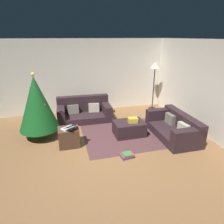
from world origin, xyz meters
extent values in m
plane|color=brown|center=(0.00, 0.00, 0.00)|extent=(6.40, 6.40, 0.00)
cube|color=silver|center=(0.00, 3.14, 1.30)|extent=(6.40, 0.12, 2.60)
cube|color=silver|center=(3.14, 0.00, 1.30)|extent=(0.12, 6.40, 2.60)
cube|color=#2D1E23|center=(-0.08, 2.15, 0.11)|extent=(1.77, 0.95, 0.22)
cube|color=#2D1E23|center=(-0.07, 2.48, 0.49)|extent=(1.75, 0.28, 0.54)
cube|color=#2D1E23|center=(0.67, 2.13, 0.37)|extent=(0.26, 0.91, 0.30)
cube|color=#2D1E23|center=(-0.84, 2.17, 0.37)|extent=(0.26, 0.91, 0.30)
cube|color=#BCB299|center=(0.27, 2.27, 0.37)|extent=(0.37, 0.19, 0.31)
cube|color=#716B5B|center=(-0.43, 2.29, 0.37)|extent=(0.37, 0.18, 0.31)
cube|color=#2D1E23|center=(2.15, 0.35, 0.11)|extent=(0.90, 1.73, 0.23)
cube|color=#2D1E23|center=(2.47, 0.35, 0.43)|extent=(0.26, 1.73, 0.42)
cube|color=#2D1E23|center=(2.14, -0.39, 0.39)|extent=(0.88, 0.25, 0.33)
cube|color=#2D1E23|center=(2.16, 1.10, 0.39)|extent=(0.88, 0.25, 0.33)
cube|color=#BCB299|center=(2.27, 0.01, 0.38)|extent=(0.17, 0.37, 0.30)
cube|color=#716B5B|center=(2.27, 0.70, 0.38)|extent=(0.15, 0.37, 0.30)
cube|color=#2D1E23|center=(1.02, 0.76, 0.20)|extent=(0.86, 0.61, 0.40)
cube|color=gold|center=(1.10, 0.71, 0.47)|extent=(0.28, 0.22, 0.14)
cube|color=black|center=(1.05, 0.78, 0.41)|extent=(0.07, 0.17, 0.02)
cylinder|color=brown|center=(-1.43, 1.28, 0.13)|extent=(0.10, 0.10, 0.26)
cone|color=#14531E|center=(-1.43, 1.28, 0.99)|extent=(1.07, 1.07, 1.47)
sphere|color=green|center=(-1.46, 1.41, 1.32)|extent=(0.07, 0.07, 0.07)
sphere|color=orange|center=(-1.49, 1.50, 1.10)|extent=(0.07, 0.07, 0.07)
sphere|color=#2699E5|center=(-1.52, 1.28, 1.43)|extent=(0.07, 0.07, 0.07)
sphere|color=orange|center=(-1.61, 1.29, 1.15)|extent=(0.07, 0.07, 0.07)
sphere|color=orange|center=(-1.36, 1.53, 0.92)|extent=(0.07, 0.07, 0.07)
sphere|color=red|center=(-1.24, 1.14, 0.98)|extent=(0.09, 0.09, 0.09)
sphere|color=#CC33BF|center=(-1.39, 1.49, 1.08)|extent=(0.08, 0.08, 0.08)
sphere|color=#F2D84C|center=(-1.43, 1.28, 1.77)|extent=(0.10, 0.10, 0.10)
cube|color=#4C3323|center=(-0.69, 0.58, 0.24)|extent=(0.52, 0.44, 0.49)
cube|color=silver|center=(-0.69, 0.58, 0.50)|extent=(0.41, 0.38, 0.02)
cube|color=black|center=(-0.60, 0.45, 0.61)|extent=(0.40, 0.36, 0.10)
cube|color=#2D5193|center=(0.58, -0.34, 0.02)|extent=(0.31, 0.23, 0.05)
cube|color=#B7332D|center=(0.59, -0.32, 0.06)|extent=(0.32, 0.25, 0.04)
cube|color=#387A47|center=(0.59, -0.33, 0.09)|extent=(0.22, 0.21, 0.02)
cylinder|color=black|center=(2.63, 2.61, 0.01)|extent=(0.28, 0.28, 0.02)
cylinder|color=black|center=(2.63, 2.61, 0.78)|extent=(0.04, 0.04, 1.56)
cone|color=beige|center=(2.63, 2.61, 1.68)|extent=(0.36, 0.36, 0.24)
cube|color=#523234|center=(1.02, 0.76, 0.00)|extent=(2.60, 2.00, 0.01)
camera|label=1|loc=(-0.78, -4.09, 2.67)|focal=31.85mm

